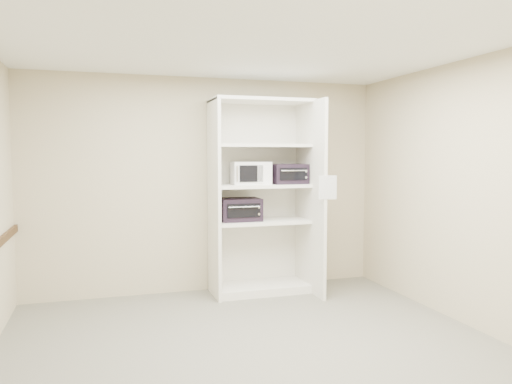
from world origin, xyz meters
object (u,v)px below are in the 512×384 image
object	(u,v)px
microwave	(251,173)
toaster_oven_upper	(288,174)
shelving_unit	(264,203)
toaster_oven_lower	(240,209)

from	to	relation	value
microwave	toaster_oven_upper	distance (m)	0.49
shelving_unit	microwave	distance (m)	0.42
shelving_unit	toaster_oven_upper	world-z (taller)	shelving_unit
toaster_oven_upper	toaster_oven_lower	distance (m)	0.77
microwave	toaster_oven_lower	world-z (taller)	microwave
microwave	toaster_oven_upper	xyz separation A→B (m)	(0.48, -0.05, -0.01)
shelving_unit	microwave	size ratio (longest dim) A/B	5.21
toaster_oven_upper	toaster_oven_lower	xyz separation A→B (m)	(-0.63, 0.05, -0.44)
toaster_oven_upper	toaster_oven_lower	world-z (taller)	toaster_oven_upper
microwave	toaster_oven_lower	bearing A→B (deg)	-175.87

